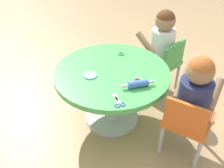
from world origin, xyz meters
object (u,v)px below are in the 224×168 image
object	(u,v)px
craft_scissors	(118,102)
seated_child_left	(195,92)
seated_child_right	(162,39)
child_chair_right	(163,63)
rolling_pin	(138,84)
child_chair_left	(187,121)
craft_table	(112,84)

from	to	relation	value
craft_scissors	seated_child_left	bearing A→B (deg)	-104.17
seated_child_left	seated_child_right	bearing A→B (deg)	-12.62
child_chair_right	seated_child_right	xyz separation A→B (m)	(0.04, 0.02, 0.23)
rolling_pin	craft_scissors	world-z (taller)	rolling_pin
child_chair_left	seated_child_left	size ratio (longest dim) A/B	1.05
craft_table	craft_scissors	xyz separation A→B (m)	(-0.35, 0.08, 0.12)
child_chair_right	craft_scissors	size ratio (longest dim) A/B	3.98
seated_child_left	rolling_pin	bearing A→B (deg)	52.08
child_chair_right	child_chair_left	bearing A→B (deg)	163.65
child_chair_left	child_chair_right	bearing A→B (deg)	-16.35
seated_child_left	craft_scissors	world-z (taller)	seated_child_left
child_chair_right	seated_child_right	world-z (taller)	seated_child_right
craft_table	rolling_pin	size ratio (longest dim) A/B	3.75
craft_table	child_chair_right	xyz separation A→B (m)	(0.22, -0.57, -0.06)
seated_child_left	seated_child_right	xyz separation A→B (m)	(0.73, -0.16, 0.00)
child_chair_right	seated_child_right	bearing A→B (deg)	24.36
child_chair_right	craft_scissors	distance (m)	0.89
craft_table	rolling_pin	xyz separation A→B (m)	(-0.24, -0.10, 0.14)
craft_table	child_chair_left	distance (m)	0.62
craft_table	seated_child_right	world-z (taller)	seated_child_right
craft_table	seated_child_right	size ratio (longest dim) A/B	1.70
seated_child_left	craft_table	bearing A→B (deg)	39.91
seated_child_left	rolling_pin	world-z (taller)	seated_child_left
craft_scissors	rolling_pin	bearing A→B (deg)	-59.34
seated_child_left	seated_child_right	distance (m)	0.75
seated_child_right	rolling_pin	size ratio (longest dim) A/B	2.21
craft_table	seated_child_right	distance (m)	0.63
craft_table	child_chair_left	world-z (taller)	child_chair_left
child_chair_right	rolling_pin	xyz separation A→B (m)	(-0.46, 0.47, 0.20)
craft_table	child_chair_right	world-z (taller)	child_chair_right
craft_table	seated_child_right	xyz separation A→B (m)	(0.26, -0.56, 0.17)
child_chair_left	rolling_pin	world-z (taller)	same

